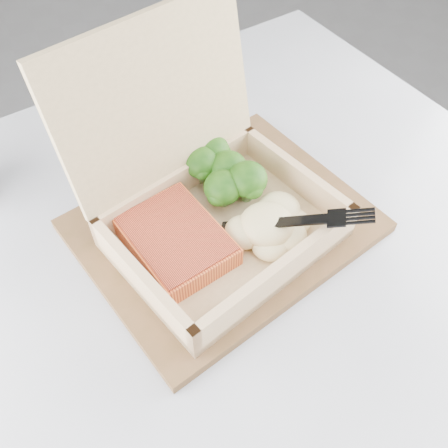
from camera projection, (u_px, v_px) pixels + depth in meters
name	position (u px, v px, depth m)	size (l,w,h in m)	color
floor	(92.00, 348.00, 1.26)	(4.00, 4.00, 0.00)	gray
cafe_table	(240.00, 343.00, 0.69)	(0.93, 0.93, 0.73)	black
serving_tray	(224.00, 226.00, 0.57)	(0.31, 0.25, 0.01)	brown
takeout_container	(203.00, 190.00, 0.53)	(0.28, 0.28, 0.21)	tan
salmon_fillet	(176.00, 241.00, 0.52)	(0.09, 0.12, 0.02)	orange
broccoli_pile	(228.00, 172.00, 0.57)	(0.11, 0.11, 0.04)	#356917
mashed_potatoes	(267.00, 225.00, 0.53)	(0.10, 0.08, 0.03)	beige
plastic_fork	(253.00, 220.00, 0.52)	(0.15, 0.10, 0.04)	black
receipt	(149.00, 157.00, 0.65)	(0.07, 0.14, 0.00)	white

